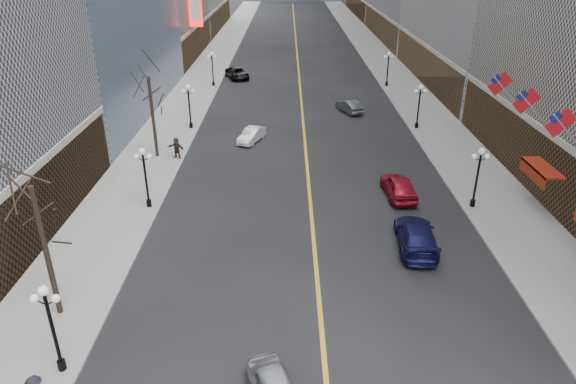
{
  "coord_description": "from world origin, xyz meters",
  "views": [
    {
      "loc": [
        -1.69,
        -3.32,
        17.26
      ],
      "look_at": [
        -1.68,
        15.72,
        8.14
      ],
      "focal_mm": 32.0,
      "sensor_mm": 36.0,
      "label": 1
    }
  ],
  "objects_px": {
    "car_sb_near": "(416,236)",
    "car_sb_far": "(349,106)",
    "streetlamp_west_1": "(145,172)",
    "car_sb_mid": "(399,186)",
    "streetlamp_west_2": "(189,102)",
    "streetlamp_east_3": "(388,65)",
    "streetlamp_west_0": "(51,320)",
    "streetlamp_west_3": "(212,65)",
    "streetlamp_east_1": "(478,171)",
    "streetlamp_east_2": "(419,102)",
    "car_nb_mid": "(252,135)",
    "car_nb_far": "(237,73)"
  },
  "relations": [
    {
      "from": "streetlamp_east_2",
      "to": "car_nb_mid",
      "type": "relative_size",
      "value": 1.11
    },
    {
      "from": "streetlamp_west_3",
      "to": "car_sb_far",
      "type": "relative_size",
      "value": 1.06
    },
    {
      "from": "streetlamp_east_3",
      "to": "car_sb_far",
      "type": "height_order",
      "value": "streetlamp_east_3"
    },
    {
      "from": "streetlamp_east_3",
      "to": "car_nb_far",
      "type": "bearing_deg",
      "value": 166.88
    },
    {
      "from": "streetlamp_east_3",
      "to": "car_sb_near",
      "type": "distance_m",
      "value": 41.82
    },
    {
      "from": "streetlamp_west_1",
      "to": "car_sb_near",
      "type": "height_order",
      "value": "streetlamp_west_1"
    },
    {
      "from": "streetlamp_east_2",
      "to": "streetlamp_west_1",
      "type": "distance_m",
      "value": 29.68
    },
    {
      "from": "streetlamp_east_2",
      "to": "car_sb_mid",
      "type": "distance_m",
      "value": 16.95
    },
    {
      "from": "car_nb_far",
      "to": "streetlamp_east_3",
      "type": "bearing_deg",
      "value": -34.14
    },
    {
      "from": "car_sb_far",
      "to": "car_nb_mid",
      "type": "bearing_deg",
      "value": 20.98
    },
    {
      "from": "streetlamp_west_2",
      "to": "car_sb_mid",
      "type": "distance_m",
      "value": 24.62
    },
    {
      "from": "streetlamp_east_1",
      "to": "streetlamp_east_2",
      "type": "relative_size",
      "value": 1.0
    },
    {
      "from": "streetlamp_east_1",
      "to": "streetlamp_west_3",
      "type": "bearing_deg",
      "value": 123.25
    },
    {
      "from": "streetlamp_west_1",
      "to": "car_sb_far",
      "type": "bearing_deg",
      "value": 54.38
    },
    {
      "from": "streetlamp_west_2",
      "to": "car_sb_mid",
      "type": "relative_size",
      "value": 0.91
    },
    {
      "from": "car_nb_mid",
      "to": "streetlamp_east_2",
      "type": "bearing_deg",
      "value": 33.98
    },
    {
      "from": "streetlamp_east_2",
      "to": "car_nb_mid",
      "type": "distance_m",
      "value": 17.58
    },
    {
      "from": "streetlamp_west_2",
      "to": "car_nb_mid",
      "type": "xyz_separation_m",
      "value": [
        6.59,
        -3.81,
        -2.23
      ]
    },
    {
      "from": "streetlamp_east_1",
      "to": "streetlamp_west_2",
      "type": "relative_size",
      "value": 1.0
    },
    {
      "from": "car_sb_mid",
      "to": "streetlamp_west_3",
      "type": "bearing_deg",
      "value": -64.79
    },
    {
      "from": "streetlamp_east_3",
      "to": "streetlamp_west_0",
      "type": "distance_m",
      "value": 57.1
    },
    {
      "from": "car_sb_near",
      "to": "car_sb_far",
      "type": "distance_m",
      "value": 29.47
    },
    {
      "from": "car_nb_mid",
      "to": "car_sb_near",
      "type": "relative_size",
      "value": 0.71
    },
    {
      "from": "streetlamp_west_0",
      "to": "streetlamp_east_3",
      "type": "bearing_deg",
      "value": 65.59
    },
    {
      "from": "streetlamp_west_3",
      "to": "car_sb_mid",
      "type": "distance_m",
      "value": 38.83
    },
    {
      "from": "streetlamp_east_1",
      "to": "streetlamp_west_0",
      "type": "height_order",
      "value": "same"
    },
    {
      "from": "streetlamp_east_2",
      "to": "car_sb_far",
      "type": "bearing_deg",
      "value": 136.63
    },
    {
      "from": "streetlamp_west_2",
      "to": "car_sb_mid",
      "type": "xyz_separation_m",
      "value": [
        18.55,
        -16.05,
        -2.05
      ]
    },
    {
      "from": "streetlamp_west_0",
      "to": "car_sb_mid",
      "type": "bearing_deg",
      "value": 44.06
    },
    {
      "from": "streetlamp_west_2",
      "to": "streetlamp_east_3",
      "type": "bearing_deg",
      "value": 37.33
    },
    {
      "from": "streetlamp_west_2",
      "to": "streetlamp_west_3",
      "type": "height_order",
      "value": "same"
    },
    {
      "from": "streetlamp_east_3",
      "to": "car_sb_mid",
      "type": "relative_size",
      "value": 0.91
    },
    {
      "from": "streetlamp_east_3",
      "to": "car_sb_near",
      "type": "bearing_deg",
      "value": -97.41
    },
    {
      "from": "streetlamp_east_1",
      "to": "car_nb_far",
      "type": "xyz_separation_m",
      "value": [
        -20.76,
        40.84,
        -2.15
      ]
    },
    {
      "from": "streetlamp_east_1",
      "to": "streetlamp_east_2",
      "type": "xyz_separation_m",
      "value": [
        0.0,
        18.0,
        0.0
      ]
    },
    {
      "from": "streetlamp_west_1",
      "to": "car_sb_mid",
      "type": "height_order",
      "value": "streetlamp_west_1"
    },
    {
      "from": "streetlamp_west_0",
      "to": "car_nb_mid",
      "type": "bearing_deg",
      "value": 77.69
    },
    {
      "from": "streetlamp_east_3",
      "to": "streetlamp_west_3",
      "type": "bearing_deg",
      "value": 180.0
    },
    {
      "from": "car_nb_far",
      "to": "car_nb_mid",
      "type": "bearing_deg",
      "value": -103.02
    },
    {
      "from": "streetlamp_west_0",
      "to": "car_nb_far",
      "type": "relative_size",
      "value": 0.83
    },
    {
      "from": "streetlamp_west_2",
      "to": "streetlamp_west_3",
      "type": "bearing_deg",
      "value": 90.0
    },
    {
      "from": "car_sb_mid",
      "to": "car_sb_far",
      "type": "height_order",
      "value": "car_sb_mid"
    },
    {
      "from": "streetlamp_west_2",
      "to": "car_nb_far",
      "type": "xyz_separation_m",
      "value": [
        2.84,
        22.84,
        -2.15
      ]
    },
    {
      "from": "streetlamp_east_1",
      "to": "streetlamp_east_3",
      "type": "xyz_separation_m",
      "value": [
        0.0,
        36.0,
        0.0
      ]
    },
    {
      "from": "streetlamp_east_1",
      "to": "streetlamp_west_2",
      "type": "xyz_separation_m",
      "value": [
        -23.6,
        18.0,
        0.0
      ]
    },
    {
      "from": "car_nb_mid",
      "to": "car_sb_near",
      "type": "distance_m",
      "value": 22.79
    },
    {
      "from": "streetlamp_west_1",
      "to": "car_nb_mid",
      "type": "relative_size",
      "value": 1.11
    },
    {
      "from": "car_sb_mid",
      "to": "streetlamp_east_3",
      "type": "bearing_deg",
      "value": -101.81
    },
    {
      "from": "streetlamp_east_3",
      "to": "streetlamp_east_1",
      "type": "bearing_deg",
      "value": -90.0
    },
    {
      "from": "car_sb_far",
      "to": "car_sb_near",
      "type": "bearing_deg",
      "value": 70.1
    }
  ]
}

